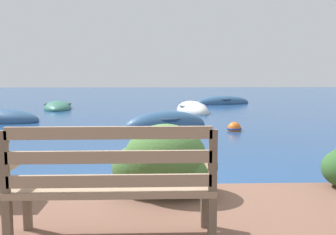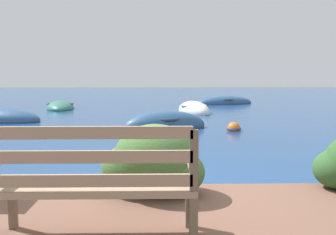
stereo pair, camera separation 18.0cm
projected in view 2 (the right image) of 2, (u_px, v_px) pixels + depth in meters
ground_plane at (162, 202)px, 4.45m from camera, size 80.00×80.00×0.00m
park_bench at (95, 181)px, 2.86m from camera, size 1.56×0.48×0.93m
hedge_clump_left at (153, 164)px, 4.05m from camera, size 1.12×0.81×0.76m
rowboat_nearest at (165, 126)px, 10.42m from camera, size 2.57×1.70×0.87m
rowboat_far at (194, 111)px, 14.89m from camera, size 1.59×2.54×0.81m
rowboat_outer at (60, 107)px, 16.62m from camera, size 1.79×2.97×0.62m
rowboat_distant at (225, 103)px, 19.06m from camera, size 3.15×1.82×0.74m
mooring_buoy at (234, 129)px, 10.02m from camera, size 0.40×0.40×0.36m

